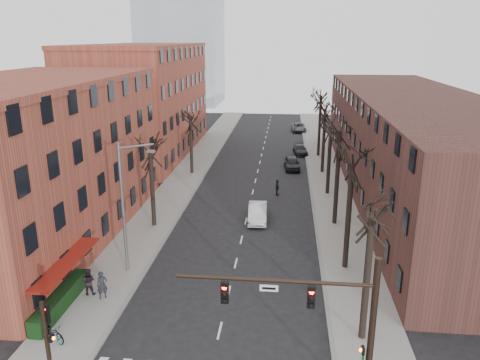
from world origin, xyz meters
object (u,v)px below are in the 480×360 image
(silver_sedan, at_px, (258,213))
(bicycle, at_px, (52,332))
(parked_car_near, at_px, (292,163))
(parked_car_mid, at_px, (300,150))
(pedestrian_a, at_px, (102,285))

(silver_sedan, relative_size, bicycle, 2.40)
(parked_car_near, height_order, parked_car_mid, parked_car_near)
(bicycle, bearing_deg, parked_car_mid, 11.24)
(parked_car_mid, distance_m, pedestrian_a, 40.71)
(parked_car_near, relative_size, parked_car_mid, 1.04)
(parked_car_mid, relative_size, bicycle, 2.25)
(bicycle, bearing_deg, silver_sedan, 1.26)
(parked_car_mid, xyz_separation_m, pedestrian_a, (-12.71, -38.67, 0.42))
(pedestrian_a, relative_size, bicycle, 0.94)
(silver_sedan, height_order, bicycle, silver_sedan)
(parked_car_near, height_order, bicycle, parked_car_near)
(silver_sedan, xyz_separation_m, pedestrian_a, (-8.49, -13.87, 0.29))
(silver_sedan, distance_m, parked_car_near, 17.31)
(parked_car_mid, bearing_deg, parked_car_near, -104.25)
(silver_sedan, bearing_deg, parked_car_mid, 77.61)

